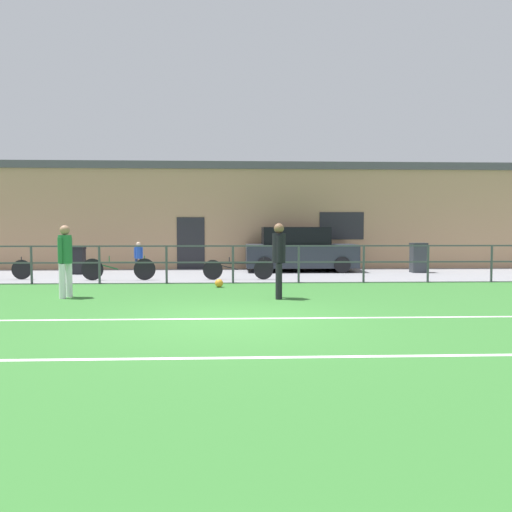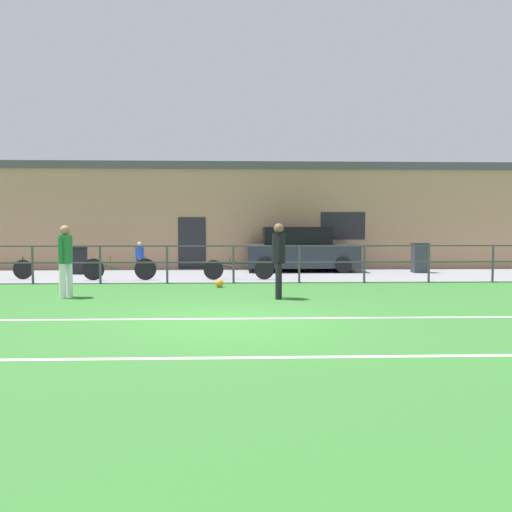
{
  "view_description": "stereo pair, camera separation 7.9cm",
  "coord_description": "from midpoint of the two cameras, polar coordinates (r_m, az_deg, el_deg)",
  "views": [
    {
      "loc": [
        0.07,
        -9.03,
        1.67
      ],
      "look_at": [
        0.59,
        3.47,
        0.96
      ],
      "focal_mm": 34.93,
      "sensor_mm": 36.0,
      "label": 1
    },
    {
      "loc": [
        0.15,
        -9.04,
        1.67
      ],
      "look_at": [
        0.59,
        3.47,
        0.96
      ],
      "focal_mm": 34.93,
      "sensor_mm": 36.0,
      "label": 2
    }
  ],
  "objects": [
    {
      "name": "clubhouse_facade",
      "position": [
        21.24,
        -2.69,
        4.58
      ],
      "size": [
        28.0,
        2.56,
        4.33
      ],
      "color": "tan",
      "rests_on": "ground"
    },
    {
      "name": "bicycle_parked_4",
      "position": [
        16.34,
        -15.61,
        -1.43
      ],
      "size": [
        2.33,
        0.04,
        0.78
      ],
      "color": "black",
      "rests_on": "pavement_strip"
    },
    {
      "name": "pavement_strip",
      "position": [
        17.61,
        -2.74,
        -2.19
      ],
      "size": [
        48.0,
        5.0,
        0.02
      ],
      "primitive_type": "cube",
      "color": "gray",
      "rests_on": "ground"
    },
    {
      "name": "trash_bin_1",
      "position": [
        19.42,
        17.98,
        -0.17
      ],
      "size": [
        0.56,
        0.47,
        1.1
      ],
      "color": "#33383D",
      "rests_on": "pavement_strip"
    },
    {
      "name": "player_goalkeeper",
      "position": [
        11.74,
        2.44,
        0.01
      ],
      "size": [
        0.31,
        0.49,
        1.78
      ],
      "rotation": [
        0.0,
        0.0,
        1.5
      ],
      "color": "black",
      "rests_on": "ground"
    },
    {
      "name": "spectator_child",
      "position": [
        18.47,
        -13.42,
        0.04
      ],
      "size": [
        0.32,
        0.2,
        1.15
      ],
      "rotation": [
        0.0,
        0.0,
        3.09
      ],
      "color": "#232D4C",
      "rests_on": "pavement_strip"
    },
    {
      "name": "perimeter_fence",
      "position": [
        15.06,
        -2.8,
        -0.29
      ],
      "size": [
        36.07,
        0.07,
        1.15
      ],
      "color": "#474C51",
      "rests_on": "ground"
    },
    {
      "name": "player_striker",
      "position": [
        12.72,
        -21.17,
        -0.08
      ],
      "size": [
        0.3,
        0.46,
        1.74
      ],
      "rotation": [
        0.0,
        0.0,
        1.25
      ],
      "color": "white",
      "rests_on": "ground"
    },
    {
      "name": "bicycle_parked_0",
      "position": [
        15.94,
        -2.21,
        -1.53
      ],
      "size": [
        2.26,
        0.04,
        0.73
      ],
      "color": "black",
      "rests_on": "pavement_strip"
    },
    {
      "name": "trash_bin_0",
      "position": [
        18.99,
        -19.9,
        -0.47
      ],
      "size": [
        0.53,
        0.45,
        0.97
      ],
      "color": "black",
      "rests_on": "pavement_strip"
    },
    {
      "name": "soccer_ball_match",
      "position": [
        14.09,
        -4.42,
        -3.12
      ],
      "size": [
        0.23,
        0.23,
        0.23
      ],
      "primitive_type": "sphere",
      "color": "orange",
      "rests_on": "ground"
    },
    {
      "name": "parked_car_red",
      "position": [
        19.12,
        4.84,
        0.64
      ],
      "size": [
        4.17,
        1.93,
        1.69
      ],
      "color": "#282D38",
      "rests_on": "pavement_strip"
    },
    {
      "name": "field_line_hash",
      "position": [
        6.53,
        -3.36,
        -11.57
      ],
      "size": [
        36.0,
        0.11,
        0.0
      ],
      "primitive_type": "cube",
      "color": "white",
      "rests_on": "ground"
    },
    {
      "name": "ground",
      "position": [
        9.19,
        -3.07,
        -7.37
      ],
      "size": [
        60.0,
        44.0,
        0.04
      ],
      "primitive_type": "cube",
      "color": "#33702D"
    },
    {
      "name": "field_line_touchline",
      "position": [
        9.24,
        -3.07,
        -7.18
      ],
      "size": [
        36.0,
        0.11,
        0.0
      ],
      "primitive_type": "cube",
      "color": "white",
      "rests_on": "ground"
    }
  ]
}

